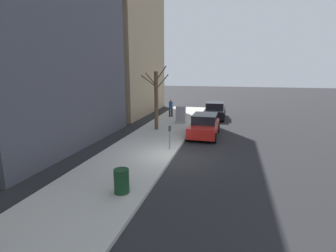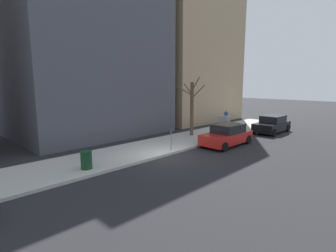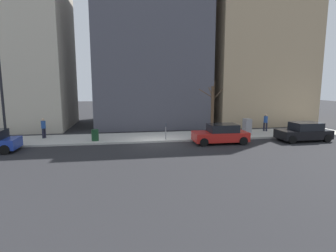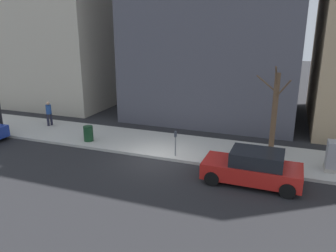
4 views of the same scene
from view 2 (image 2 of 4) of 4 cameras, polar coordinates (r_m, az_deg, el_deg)
The scene contains 11 objects.
ground_plane at distance 15.90m, azimuth -0.35°, elevation -6.63°, with size 120.00×120.00×0.00m, color #232326.
sidewalk at distance 17.30m, azimuth -5.06°, elevation -5.08°, with size 4.00×36.00×0.15m, color #B2AFA8.
parked_car_black at distance 25.01m, azimuth 21.70°, elevation 0.33°, with size 1.95×4.21×1.52m.
parked_car_red at distance 18.92m, azimuth 12.67°, elevation -1.96°, with size 1.96×4.22×1.52m.
parking_meter at distance 16.58m, azimuth 0.68°, elevation -2.47°, with size 0.14×0.10×1.35m.
utility_box at distance 22.92m, azimuth 12.15°, elevation 0.31°, with size 0.83×0.61×1.43m.
bare_tree at distance 21.21m, azimuth 5.21°, elevation 4.10°, with size 1.58×1.77×4.69m.
trash_bin at distance 13.72m, azimuth -17.35°, elevation -7.08°, with size 0.56×0.56×0.90m, color #14381E.
pedestrian_near_meter at distance 25.86m, azimuth 12.53°, elevation 1.84°, with size 0.36×0.36×1.66m.
office_tower_left at distance 32.99m, azimuth 2.37°, elevation 18.73°, with size 11.23×11.23×19.47m, color tan.
office_block_center at distance 25.46m, azimuth -18.97°, elevation 18.97°, with size 11.99×11.99×17.66m, color #4C4C56.
Camera 2 is at (-10.79, 10.82, 4.40)m, focal length 28.00 mm.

